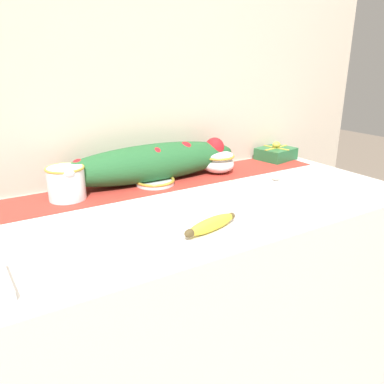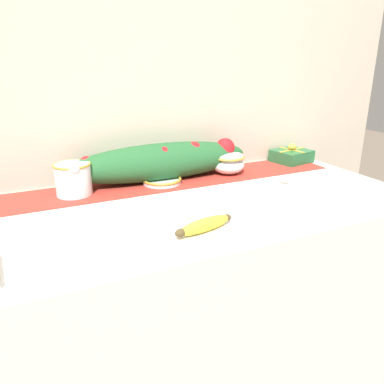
{
  "view_description": "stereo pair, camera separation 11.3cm",
  "coord_description": "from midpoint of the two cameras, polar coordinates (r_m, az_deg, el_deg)",
  "views": [
    {
      "loc": [
        -0.57,
        -0.95,
        1.33
      ],
      "look_at": [
        -0.01,
        -0.04,
        0.95
      ],
      "focal_mm": 35.0,
      "sensor_mm": 36.0,
      "label": 1
    },
    {
      "loc": [
        -0.47,
        -1.01,
        1.33
      ],
      "look_at": [
        -0.01,
        -0.04,
        0.95
      ],
      "focal_mm": 35.0,
      "sensor_mm": 36.0,
      "label": 2
    }
  ],
  "objects": [
    {
      "name": "spoon",
      "position": [
        1.43,
        15.46,
        1.47
      ],
      "size": [
        0.17,
        0.1,
        0.01
      ],
      "rotation": [
        0.0,
        0.0,
        -0.49
      ],
      "color": "#A89E89",
      "rests_on": "countertop"
    },
    {
      "name": "cream_pitcher",
      "position": [
        1.28,
        -15.29,
        2.05
      ],
      "size": [
        0.12,
        0.14,
        0.11
      ],
      "color": "white",
      "rests_on": "countertop"
    },
    {
      "name": "small_dish",
      "position": [
        1.36,
        -2.23,
        1.73
      ],
      "size": [
        0.14,
        0.14,
        0.02
      ],
      "color": "white",
      "rests_on": "countertop"
    },
    {
      "name": "back_wall",
      "position": [
        1.44,
        -4.12,
        14.31
      ],
      "size": [
        2.28,
        0.04,
        2.4
      ],
      "primitive_type": "cube",
      "color": "beige",
      "rests_on": "ground_plane"
    },
    {
      "name": "countertop",
      "position": [
        1.41,
        2.27,
        -18.99
      ],
      "size": [
        1.48,
        0.68,
        0.9
      ],
      "primitive_type": "cube",
      "color": "silver",
      "rests_on": "ground_plane"
    },
    {
      "name": "gift_box",
      "position": [
        1.73,
        16.75,
        5.32
      ],
      "size": [
        0.18,
        0.16,
        0.08
      ],
      "rotation": [
        0.0,
        0.0,
        0.2
      ],
      "color": "#236638",
      "rests_on": "countertop"
    },
    {
      "name": "sugar_bowl",
      "position": [
        1.49,
        7.71,
        4.5
      ],
      "size": [
        0.13,
        0.13,
        0.1
      ],
      "color": "white",
      "rests_on": "countertop"
    },
    {
      "name": "poinsettia_garland",
      "position": [
        1.39,
        -2.11,
        4.72
      ],
      "size": [
        0.71,
        0.15,
        0.14
      ],
      "color": "#235B2D",
      "rests_on": "countertop"
    },
    {
      "name": "banana",
      "position": [
        0.99,
        5.19,
        -5.11
      ],
      "size": [
        0.19,
        0.07,
        0.04
      ],
      "rotation": [
        0.0,
        0.0,
        0.22
      ],
      "color": "yellow",
      "rests_on": "countertop"
    },
    {
      "name": "table_runner",
      "position": [
        1.38,
        -1.8,
        1.45
      ],
      "size": [
        1.36,
        0.21,
        0.0
      ],
      "primitive_type": "cube",
      "color": "#B23328",
      "rests_on": "countertop"
    }
  ]
}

